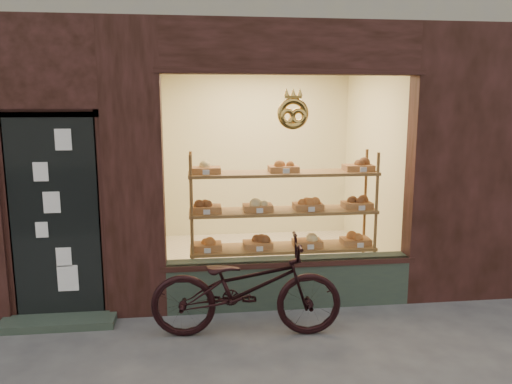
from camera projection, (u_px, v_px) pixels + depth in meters
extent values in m
cube|color=#2D3833|center=(289.00, 282.00, 5.60)|extent=(2.70, 0.25, 0.55)
cube|color=black|center=(55.00, 218.00, 5.09)|extent=(0.90, 0.04, 2.15)
cube|color=#2D3833|center=(58.00, 322.00, 5.13)|extent=(1.15, 0.35, 0.08)
torus|color=gold|center=(293.00, 114.00, 5.16)|extent=(0.33, 0.07, 0.33)
cube|color=olive|center=(282.00, 287.00, 6.05)|extent=(2.20, 0.45, 0.04)
cube|color=olive|center=(283.00, 248.00, 5.96)|extent=(2.20, 0.45, 0.03)
cube|color=olive|center=(283.00, 211.00, 5.88)|extent=(2.20, 0.45, 0.04)
cube|color=olive|center=(283.00, 173.00, 5.80)|extent=(2.20, 0.45, 0.04)
cylinder|color=olive|center=(192.00, 230.00, 5.59)|extent=(0.04, 0.04, 1.70)
cylinder|color=olive|center=(376.00, 225.00, 5.85)|extent=(0.04, 0.04, 1.70)
cylinder|color=olive|center=(192.00, 222.00, 5.97)|extent=(0.04, 0.04, 1.70)
cylinder|color=olive|center=(364.00, 217.00, 6.23)|extent=(0.04, 0.04, 1.70)
cube|color=#AB682F|center=(207.00, 246.00, 5.85)|extent=(0.34, 0.24, 0.07)
sphere|color=#A6622A|center=(207.00, 239.00, 5.83)|extent=(0.11, 0.11, 0.11)
cube|color=silver|center=(207.00, 251.00, 5.66)|extent=(0.07, 0.01, 0.05)
cube|color=#AB682F|center=(258.00, 244.00, 5.92)|extent=(0.34, 0.24, 0.07)
sphere|color=#473117|center=(258.00, 237.00, 5.90)|extent=(0.11, 0.11, 0.11)
cube|color=silver|center=(260.00, 249.00, 5.74)|extent=(0.08, 0.01, 0.05)
cube|color=#AB682F|center=(307.00, 243.00, 5.99)|extent=(0.34, 0.24, 0.07)
sphere|color=tan|center=(307.00, 236.00, 5.97)|extent=(0.11, 0.11, 0.11)
cube|color=silver|center=(311.00, 247.00, 5.81)|extent=(0.07, 0.01, 0.05)
cube|color=#AB682F|center=(356.00, 241.00, 6.06)|extent=(0.34, 0.24, 0.07)
sphere|color=#A6622A|center=(356.00, 234.00, 6.05)|extent=(0.11, 0.11, 0.11)
cube|color=silver|center=(360.00, 245.00, 5.88)|extent=(0.08, 0.01, 0.05)
cube|color=#AB682F|center=(206.00, 209.00, 5.76)|extent=(0.34, 0.24, 0.07)
sphere|color=#473117|center=(206.00, 201.00, 5.75)|extent=(0.11, 0.11, 0.11)
cube|color=silver|center=(207.00, 212.00, 5.58)|extent=(0.07, 0.01, 0.06)
cube|color=#AB682F|center=(258.00, 207.00, 5.84)|extent=(0.34, 0.24, 0.07)
sphere|color=tan|center=(258.00, 200.00, 5.82)|extent=(0.11, 0.11, 0.11)
cube|color=silver|center=(260.00, 211.00, 5.66)|extent=(0.08, 0.01, 0.06)
cube|color=#AB682F|center=(308.00, 206.00, 5.91)|extent=(0.34, 0.24, 0.07)
sphere|color=#A6622A|center=(308.00, 199.00, 5.89)|extent=(0.11, 0.11, 0.11)
cube|color=silver|center=(311.00, 209.00, 5.73)|extent=(0.07, 0.01, 0.06)
cube|color=#AB682F|center=(357.00, 205.00, 5.98)|extent=(0.34, 0.24, 0.07)
sphere|color=#473117|center=(357.00, 198.00, 5.97)|extent=(0.11, 0.11, 0.11)
cube|color=silver|center=(362.00, 208.00, 5.80)|extent=(0.08, 0.01, 0.06)
cube|color=#AB682F|center=(206.00, 170.00, 5.68)|extent=(0.34, 0.24, 0.07)
sphere|color=tan|center=(206.00, 163.00, 5.67)|extent=(0.11, 0.11, 0.11)
cube|color=silver|center=(206.00, 172.00, 5.50)|extent=(0.07, 0.01, 0.06)
cube|color=#AB682F|center=(283.00, 169.00, 5.79)|extent=(0.34, 0.24, 0.07)
sphere|color=#A6622A|center=(283.00, 162.00, 5.78)|extent=(0.11, 0.11, 0.11)
cube|color=silver|center=(286.00, 171.00, 5.61)|extent=(0.07, 0.01, 0.06)
cube|color=#AB682F|center=(358.00, 168.00, 5.90)|extent=(0.34, 0.24, 0.07)
sphere|color=#473117|center=(358.00, 160.00, 5.88)|extent=(0.11, 0.11, 0.11)
cube|color=silver|center=(363.00, 170.00, 5.72)|extent=(0.08, 0.01, 0.06)
imported|color=black|center=(246.00, 288.00, 4.86)|extent=(1.90, 0.80, 0.97)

